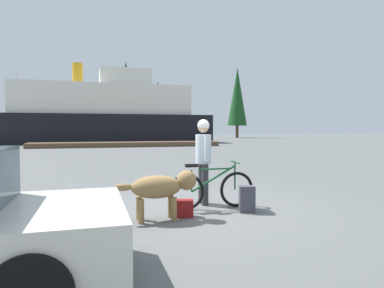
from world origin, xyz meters
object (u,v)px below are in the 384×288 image
(sailboat_moored, at_px, (19,138))
(ferry_boat, at_px, (105,115))
(backpack, at_px, (247,199))
(handbag_pannier, at_px, (184,208))
(bicycle, at_px, (211,189))
(person_cyclist, at_px, (203,153))
(dog, at_px, (161,187))

(sailboat_moored, bearing_deg, ferry_boat, -6.62)
(backpack, relative_size, handbag_pannier, 1.53)
(bicycle, bearing_deg, ferry_boat, 91.49)
(bicycle, height_order, person_cyclist, person_cyclist)
(bicycle, relative_size, backpack, 3.53)
(backpack, height_order, ferry_boat, ferry_boat)
(dog, distance_m, handbag_pannier, 0.59)
(handbag_pannier, height_order, ferry_boat, ferry_boat)
(dog, bearing_deg, handbag_pannier, 13.21)
(handbag_pannier, relative_size, ferry_boat, 0.01)
(handbag_pannier, bearing_deg, dog, -166.79)
(bicycle, xyz_separation_m, sailboat_moored, (-9.78, 34.01, 0.12))
(handbag_pannier, bearing_deg, person_cyclist, 53.42)
(person_cyclist, distance_m, backpack, 1.30)
(backpack, bearing_deg, sailboat_moored, 106.69)
(dog, xyz_separation_m, ferry_boat, (0.23, 33.52, 2.47))
(dog, distance_m, sailboat_moored, 35.63)
(dog, relative_size, backpack, 2.88)
(person_cyclist, distance_m, ferry_boat, 32.63)
(backpack, bearing_deg, ferry_boat, 92.40)
(backpack, bearing_deg, person_cyclist, 123.96)
(dog, distance_m, backpack, 1.66)
(handbag_pannier, height_order, sailboat_moored, sailboat_moored)
(person_cyclist, xyz_separation_m, handbag_pannier, (-0.64, -0.86, -0.90))
(person_cyclist, relative_size, sailboat_moored, 0.22)
(dog, xyz_separation_m, sailboat_moored, (-8.70, 34.55, -0.06))
(bicycle, height_order, dog, bicycle)
(dog, bearing_deg, bicycle, 26.47)
(ferry_boat, bearing_deg, handbag_pannier, -89.67)
(bicycle, height_order, sailboat_moored, sailboat_moored)
(backpack, bearing_deg, dog, -176.32)
(handbag_pannier, distance_m, sailboat_moored, 35.64)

